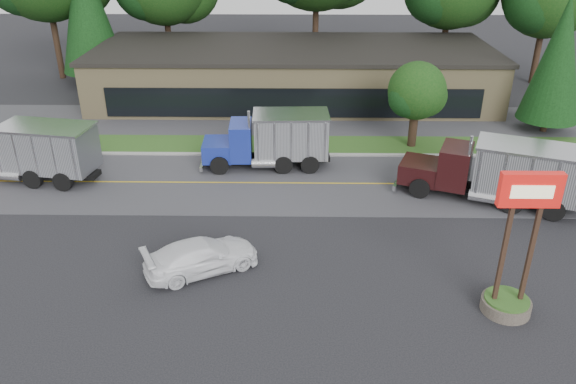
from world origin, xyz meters
name	(u,v)px	position (x,y,z in m)	size (l,w,h in m)	color
ground	(244,272)	(0.00, 0.00, 0.00)	(140.00, 140.00, 0.00)	#2F2F33
road	(257,183)	(0.00, 9.00, 0.00)	(60.00, 8.00, 0.02)	#525257
center_line	(257,183)	(0.00, 9.00, 0.00)	(60.00, 0.12, 0.01)	gold
curb	(261,155)	(0.00, 13.20, 0.00)	(60.00, 0.30, 0.12)	#9E9E99
grass_verge	(263,145)	(0.00, 15.00, 0.00)	(60.00, 3.40, 0.03)	#20521C
far_parking	(267,120)	(0.00, 20.00, 0.00)	(60.00, 7.00, 0.02)	#525257
strip_mall	(294,74)	(2.00, 26.00, 2.00)	(32.00, 12.00, 4.00)	tan
bilo_sign	(514,267)	(10.50, -2.50, 2.02)	(2.20, 1.90, 5.95)	#6B6054
evergreen_left	(86,6)	(-16.00, 30.00, 6.85)	(5.49, 5.49, 12.47)	#382619
evergreen_right	(558,59)	(20.00, 18.00, 5.20)	(4.16, 4.16, 9.47)	#382619
tree_verge	(417,93)	(10.06, 15.05, 3.61)	(3.98, 3.74, 5.68)	#382619
dump_truck_red	(29,150)	(-13.11, 9.40, 1.81)	(9.16, 3.97, 3.36)	black
dump_truck_blue	(273,138)	(0.87, 11.51, 1.80)	(7.77, 2.94, 3.36)	black
dump_truck_maroon	(503,171)	(13.20, 6.89, 1.81)	(9.69, 5.75, 3.36)	black
rally_car	(202,256)	(-1.82, 0.12, 0.72)	(2.02, 4.96, 1.44)	white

